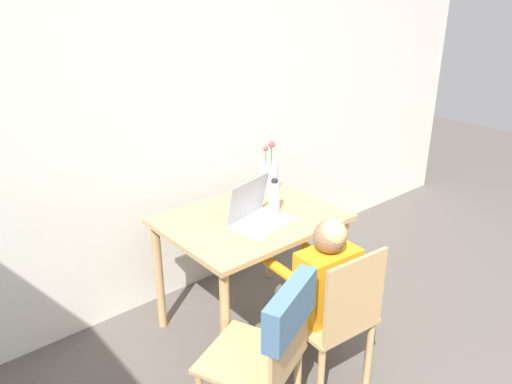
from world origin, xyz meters
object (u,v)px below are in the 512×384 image
(water_bottle, at_px, (274,196))
(chair_spare, at_px, (274,338))
(chair_occupied, at_px, (334,318))
(laptop, at_px, (256,213))
(person_seated, at_px, (319,280))
(flower_vase, at_px, (269,175))

(water_bottle, bearing_deg, chair_spare, -131.86)
(chair_occupied, distance_m, laptop, 0.71)
(person_seated, relative_size, water_bottle, 4.69)
(laptop, height_order, water_bottle, laptop)
(chair_occupied, distance_m, person_seated, 0.20)
(chair_spare, relative_size, flower_vase, 2.48)
(chair_occupied, xyz_separation_m, person_seated, (0.01, 0.12, 0.16))
(chair_occupied, bearing_deg, laptop, -85.62)
(chair_spare, bearing_deg, person_seated, 177.12)
(chair_occupied, relative_size, person_seated, 0.87)
(person_seated, xyz_separation_m, water_bottle, (0.17, 0.54, 0.24))
(flower_vase, distance_m, water_bottle, 0.33)
(laptop, bearing_deg, flower_vase, 26.41)
(chair_spare, relative_size, person_seated, 0.88)
(chair_occupied, distance_m, flower_vase, 1.08)
(person_seated, relative_size, laptop, 2.50)
(laptop, relative_size, water_bottle, 1.87)
(laptop, xyz_separation_m, flower_vase, (0.37, 0.31, 0.05))
(water_bottle, bearing_deg, chair_occupied, -105.51)
(water_bottle, bearing_deg, flower_vase, 53.51)
(chair_occupied, bearing_deg, chair_spare, 10.53)
(chair_spare, distance_m, laptop, 0.83)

